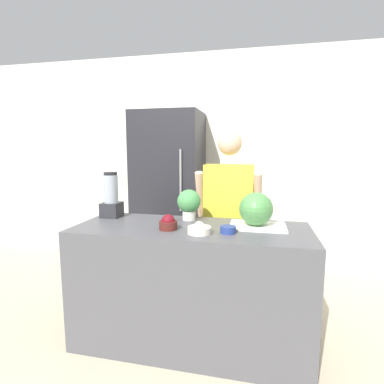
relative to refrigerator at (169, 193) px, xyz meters
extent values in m
plane|color=beige|center=(0.56, -1.63, -0.93)|extent=(14.00, 14.00, 0.00)
cube|color=silver|center=(0.56, 0.36, 0.37)|extent=(8.00, 0.06, 2.60)
cube|color=#4C4C51|center=(0.56, -1.30, -0.49)|extent=(1.69, 0.67, 0.89)
cube|color=#232328|center=(0.00, 0.00, 0.00)|extent=(0.76, 0.62, 1.87)
cylinder|color=gray|center=(0.23, -0.33, 0.19)|extent=(0.02, 0.02, 0.65)
cube|color=#333338|center=(0.77, -0.73, -0.55)|extent=(0.32, 0.18, 0.77)
cube|color=gold|center=(0.77, -0.73, 0.11)|extent=(0.43, 0.22, 0.54)
sphere|color=#DBAD89|center=(0.77, -0.73, 0.56)|extent=(0.21, 0.21, 0.21)
cylinder|color=#DBAD89|center=(0.53, -0.77, 0.10)|extent=(0.07, 0.22, 0.46)
cylinder|color=#DBAD89|center=(1.02, -0.77, 0.10)|extent=(0.07, 0.22, 0.46)
cube|color=white|center=(1.03, -1.20, -0.04)|extent=(0.40, 0.29, 0.01)
sphere|color=#4C8C47|center=(1.02, -1.21, 0.09)|extent=(0.24, 0.24, 0.24)
cylinder|color=#511E19|center=(0.42, -1.40, -0.01)|extent=(0.13, 0.13, 0.06)
sphere|color=maroon|center=(0.42, -1.40, 0.02)|extent=(0.10, 0.10, 0.10)
cylinder|color=beige|center=(0.65, -1.45, -0.02)|extent=(0.16, 0.16, 0.05)
sphere|color=white|center=(0.65, -1.45, 0.00)|extent=(0.07, 0.07, 0.07)
cylinder|color=navy|center=(0.84, -1.40, -0.02)|extent=(0.11, 0.11, 0.05)
cube|color=#28282D|center=(-0.15, -1.13, 0.02)|extent=(0.15, 0.15, 0.12)
cylinder|color=#99A3AD|center=(-0.15, -1.13, 0.19)|extent=(0.11, 0.11, 0.23)
cylinder|color=black|center=(-0.15, -1.13, 0.32)|extent=(0.11, 0.11, 0.02)
cylinder|color=beige|center=(0.50, -1.09, -0.01)|extent=(0.10, 0.10, 0.07)
sphere|color=#478E4C|center=(0.50, -1.09, 0.11)|extent=(0.19, 0.19, 0.19)
camera|label=1|loc=(1.03, -3.35, 0.51)|focal=28.00mm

